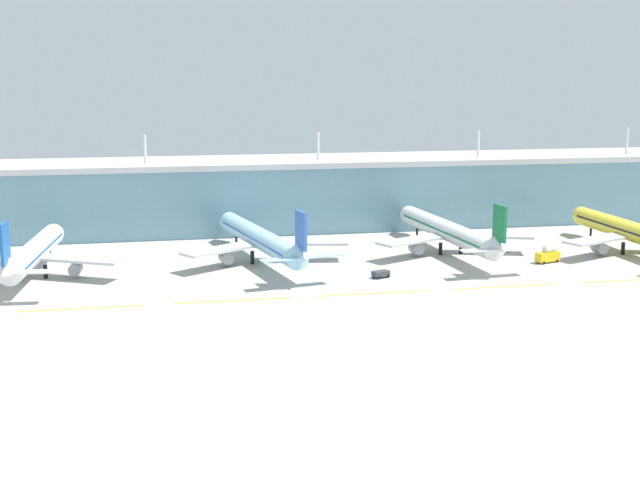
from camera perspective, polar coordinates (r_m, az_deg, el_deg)
The scene contains 13 objects.
ground_plane at distance 198.14m, azimuth 5.02°, elevation -4.09°, with size 600.00×600.00×0.00m, color #A8A59E.
terminal_building at distance 288.70m, azimuth -0.35°, elevation 3.22°, with size 288.00×34.00×32.67m.
airliner_nearest at distance 230.30m, azimuth -18.73°, elevation -0.84°, with size 48.59×60.91×18.90m.
airliner_near_middle at distance 236.66m, azimuth -3.96°, elevation 0.05°, with size 47.84×69.55×18.90m.
airliner_far_middle at distance 250.27m, azimuth 8.65°, elevation 0.56°, with size 48.63×70.41×18.90m.
airliner_farthest at distance 263.96m, azimuth 20.17°, elevation 0.54°, with size 48.78×64.80×18.90m.
taxiway_stripe_west at distance 198.40m, azimuth -15.78°, elevation -4.45°, with size 28.00×0.70×0.04m, color yellow.
taxiway_stripe_mid_west at distance 198.43m, azimuth -5.93°, elevation -4.08°, with size 28.00×0.70×0.04m, color yellow.
taxiway_stripe_centre at distance 204.20m, azimuth 3.63°, elevation -3.60°, with size 28.00×0.70×0.04m, color yellow.
taxiway_stripe_mid_east at distance 215.26m, azimuth 12.43°, elevation -3.07°, with size 28.00×0.70×0.04m, color yellow.
taxiway_stripe_east at distance 230.83m, azimuth 20.19°, elevation -2.54°, with size 28.00×0.70×0.04m, color yellow.
fuel_truck at distance 244.49m, azimuth 15.07°, elevation -0.96°, with size 7.65×4.73×4.95m.
pushback_tug at distance 219.47m, azimuth 4.10°, elevation -2.27°, with size 4.96×3.80×1.85m.
Camera 1 is at (-54.19, -183.33, 52.09)m, focal length 47.65 mm.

